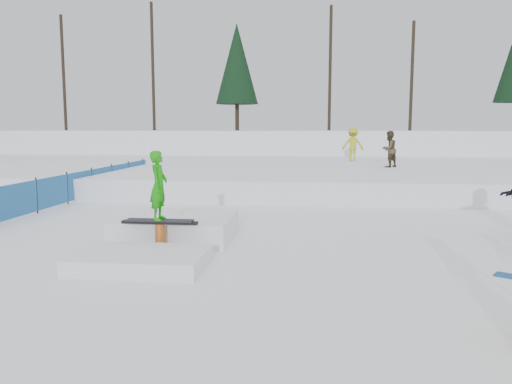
# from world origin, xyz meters

# --- Properties ---
(ground) EXTENTS (120.00, 120.00, 0.00)m
(ground) POSITION_xyz_m (0.00, 0.00, 0.00)
(ground) COLOR white
(snow_berm) EXTENTS (60.00, 14.00, 2.40)m
(snow_berm) POSITION_xyz_m (0.00, 30.00, 1.20)
(snow_berm) COLOR white
(snow_berm) RESTS_ON ground
(snow_midrise) EXTENTS (50.00, 18.00, 0.80)m
(snow_midrise) POSITION_xyz_m (0.00, 16.00, 0.40)
(snow_midrise) COLOR white
(snow_midrise) RESTS_ON ground
(safety_fence) EXTENTS (0.05, 16.00, 1.10)m
(safety_fence) POSITION_xyz_m (-6.50, 6.60, 0.55)
(safety_fence) COLOR #225F9B
(safety_fence) RESTS_ON ground
(treeline) EXTENTS (40.24, 4.22, 10.50)m
(treeline) POSITION_xyz_m (6.18, 28.28, 7.45)
(treeline) COLOR black
(treeline) RESTS_ON snow_berm
(walker_olive) EXTENTS (1.02, 1.00, 1.65)m
(walker_olive) POSITION_xyz_m (5.23, 13.89, 1.63)
(walker_olive) COLOR #3F3421
(walker_olive) RESTS_ON snow_midrise
(walker_ygreen) EXTENTS (1.17, 0.69, 1.79)m
(walker_ygreen) POSITION_xyz_m (3.92, 18.06, 1.69)
(walker_ygreen) COLOR gold
(walker_ygreen) RESTS_ON snow_midrise
(jib_rail_feature) EXTENTS (2.60, 4.40, 2.11)m
(jib_rail_feature) POSITION_xyz_m (-1.34, 1.06, 0.30)
(jib_rail_feature) COLOR white
(jib_rail_feature) RESTS_ON ground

